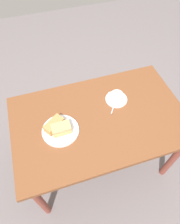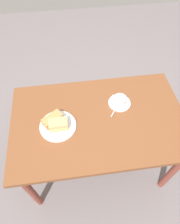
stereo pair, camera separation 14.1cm
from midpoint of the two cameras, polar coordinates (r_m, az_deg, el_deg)
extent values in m
plane|color=slate|center=(2.07, -0.05, -13.28)|extent=(6.00, 6.00, 0.00)
cube|color=brown|center=(1.44, -0.07, -2.23)|extent=(1.24, 0.77, 0.03)
cylinder|color=brown|center=(2.06, 12.05, 3.10)|extent=(0.05, 0.05, 0.70)
cylinder|color=brown|center=(1.92, -19.06, -4.78)|extent=(0.05, 0.05, 0.70)
cylinder|color=brown|center=(1.80, 20.65, -12.19)|extent=(0.05, 0.05, 0.70)
cylinder|color=brown|center=(1.65, -16.55, -23.27)|extent=(0.05, 0.05, 0.70)
cylinder|color=white|center=(1.38, -11.27, -5.37)|extent=(0.25, 0.25, 0.01)
cube|color=tan|center=(1.36, -11.04, -5.29)|extent=(0.13, 0.08, 0.02)
cube|color=#D9D27C|center=(1.35, -11.15, -4.91)|extent=(0.12, 0.07, 0.01)
cube|color=tan|center=(1.33, -11.27, -4.51)|extent=(0.13, 0.08, 0.02)
cube|color=#B6844E|center=(1.39, -12.93, -4.12)|extent=(0.15, 0.14, 0.02)
cube|color=#D8CE71|center=(1.38, -13.06, -3.75)|extent=(0.14, 0.13, 0.01)
cube|color=tan|center=(1.36, -13.19, -3.37)|extent=(0.15, 0.14, 0.02)
cylinder|color=white|center=(1.52, 4.85, 3.45)|extent=(0.16, 0.16, 0.01)
cylinder|color=white|center=(1.50, 4.93, 4.23)|extent=(0.09, 0.09, 0.05)
cylinder|color=#B2794F|center=(1.48, 4.99, 4.81)|extent=(0.08, 0.08, 0.01)
torus|color=white|center=(1.51, 3.18, 4.95)|extent=(0.03, 0.03, 0.04)
cube|color=silver|center=(1.45, 3.68, 0.48)|extent=(0.05, 0.07, 0.00)
ellipsoid|color=silver|center=(1.48, 4.21, 1.90)|extent=(0.03, 0.03, 0.01)
camera|label=1|loc=(0.07, -92.87, -3.95)|focal=32.23mm
camera|label=2|loc=(0.07, 87.13, 3.95)|focal=32.23mm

